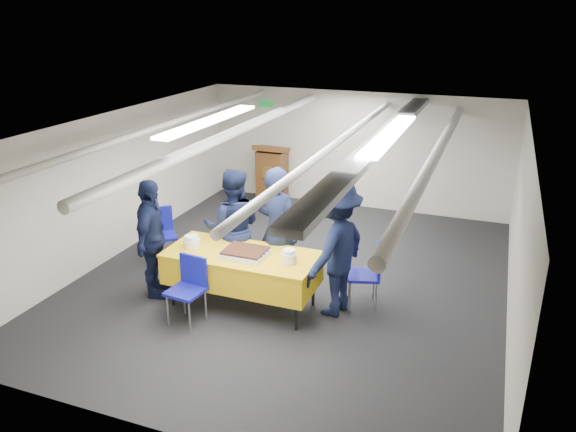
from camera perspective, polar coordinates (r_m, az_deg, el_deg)
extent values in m
plane|color=black|center=(8.45, 0.60, -6.26)|extent=(7.00, 7.00, 0.00)
cube|color=beige|center=(11.21, 6.85, 6.64)|extent=(6.00, 0.02, 2.30)
cube|color=beige|center=(9.41, -16.75, 3.22)|extent=(0.02, 7.00, 2.30)
cube|color=beige|center=(7.57, 22.38, -1.62)|extent=(0.02, 7.00, 2.30)
cube|color=silver|center=(7.70, 0.66, 9.16)|extent=(6.00, 7.00, 0.02)
cylinder|color=silver|center=(8.60, -12.11, 9.17)|extent=(0.10, 6.90, 0.10)
cylinder|color=silver|center=(8.07, -5.41, 8.52)|extent=(0.14, 6.90, 0.14)
cylinder|color=silver|center=(7.56, 4.97, 7.40)|extent=(0.10, 6.90, 0.10)
cylinder|color=silver|center=(7.33, 14.82, 6.06)|extent=(0.14, 6.90, 0.14)
cube|color=gray|center=(7.40, 9.50, 7.71)|extent=(0.28, 6.90, 0.08)
cube|color=white|center=(8.23, -7.98, 9.56)|extent=(0.25, 2.60, 0.04)
cube|color=white|center=(7.36, 10.30, 8.16)|extent=(0.25, 2.60, 0.04)
cube|color=#0C591E|center=(11.62, -2.28, 11.29)|extent=(0.30, 0.04, 0.12)
cylinder|color=black|center=(7.79, -11.66, -7.67)|extent=(0.04, 0.04, 0.36)
cylinder|color=black|center=(7.08, 0.83, -10.25)|extent=(0.04, 0.04, 0.36)
cylinder|color=black|center=(8.30, -9.20, -5.67)|extent=(0.04, 0.04, 0.36)
cylinder|color=black|center=(7.64, 2.58, -7.82)|extent=(0.04, 0.04, 0.36)
cube|color=yellow|center=(7.49, -4.69, -5.34)|extent=(2.00, 0.90, 0.39)
cube|color=yellow|center=(7.40, -4.74, -3.88)|extent=(2.02, 0.92, 0.03)
cube|color=white|center=(7.29, -4.36, -3.85)|extent=(0.55, 0.44, 0.07)
cube|color=black|center=(7.27, -4.37, -3.51)|extent=(0.53, 0.42, 0.03)
sphere|color=navy|center=(7.21, -6.78, -3.83)|extent=(0.04, 0.04, 0.04)
sphere|color=navy|center=(7.53, -5.41, -2.68)|extent=(0.04, 0.04, 0.04)
sphere|color=navy|center=(7.16, -5.92, -3.98)|extent=(0.04, 0.04, 0.04)
sphere|color=navy|center=(7.49, -4.58, -2.81)|extent=(0.04, 0.04, 0.04)
sphere|color=navy|center=(7.11, -5.05, -4.12)|extent=(0.04, 0.04, 0.04)
sphere|color=navy|center=(7.44, -3.73, -2.95)|extent=(0.04, 0.04, 0.04)
sphere|color=navy|center=(7.06, -4.16, -4.27)|extent=(0.04, 0.04, 0.04)
sphere|color=navy|center=(7.39, -2.88, -3.08)|extent=(0.04, 0.04, 0.04)
sphere|color=navy|center=(7.02, -3.26, -4.43)|extent=(0.04, 0.04, 0.04)
sphere|color=navy|center=(7.35, -2.01, -3.22)|extent=(0.04, 0.04, 0.04)
sphere|color=navy|center=(7.30, -6.58, -3.51)|extent=(0.04, 0.04, 0.04)
sphere|color=navy|center=(7.09, -2.77, -4.14)|extent=(0.04, 0.04, 0.04)
sphere|color=navy|center=(7.38, -6.23, -3.22)|extent=(0.04, 0.04, 0.04)
sphere|color=navy|center=(7.17, -2.46, -3.83)|extent=(0.04, 0.04, 0.04)
sphere|color=navy|center=(7.46, -5.89, -2.93)|extent=(0.04, 0.04, 0.04)
sphere|color=navy|center=(7.26, -2.15, -3.53)|extent=(0.04, 0.04, 0.04)
cylinder|color=white|center=(7.65, -9.75, -2.72)|extent=(0.23, 0.23, 0.11)
cylinder|color=white|center=(7.62, -9.78, -2.17)|extent=(0.18, 0.18, 0.05)
cylinder|color=white|center=(7.08, 0.10, -4.29)|extent=(0.19, 0.19, 0.13)
cylinder|color=white|center=(7.05, 0.10, -3.64)|extent=(0.16, 0.16, 0.05)
cube|color=brown|center=(11.44, -1.62, 3.95)|extent=(0.55, 0.45, 1.10)
cube|color=brown|center=(11.26, -1.71, 6.84)|extent=(0.62, 0.53, 0.21)
cylinder|color=gold|center=(11.19, -2.09, 4.37)|extent=(0.28, 0.02, 0.28)
cylinder|color=gray|center=(7.31, -12.12, -9.39)|extent=(0.02, 0.02, 0.43)
cylinder|color=gray|center=(7.12, -9.96, -10.09)|extent=(0.02, 0.02, 0.43)
cylinder|color=gray|center=(7.54, -10.49, -8.29)|extent=(0.02, 0.02, 0.43)
cylinder|color=gray|center=(7.35, -8.36, -8.93)|extent=(0.02, 0.02, 0.43)
cube|color=#121591|center=(7.22, -10.35, -7.54)|extent=(0.47, 0.47, 0.04)
cube|color=#121591|center=(7.25, -9.55, -5.40)|extent=(0.40, 0.09, 0.40)
cylinder|color=gray|center=(7.81, 6.21, -6.96)|extent=(0.02, 0.02, 0.43)
cylinder|color=gray|center=(7.51, 6.31, -8.15)|extent=(0.02, 0.02, 0.43)
cylinder|color=gray|center=(7.84, 8.71, -6.99)|extent=(0.02, 0.02, 0.43)
cylinder|color=gray|center=(7.54, 8.92, -8.18)|extent=(0.02, 0.02, 0.43)
cube|color=#121591|center=(7.57, 7.62, -5.99)|extent=(0.53, 0.53, 0.04)
cube|color=#121591|center=(7.49, 9.15, -4.50)|extent=(0.16, 0.39, 0.40)
cylinder|color=gray|center=(8.89, -13.51, -3.92)|extent=(0.02, 0.02, 0.43)
cylinder|color=gray|center=(8.92, -11.34, -3.66)|extent=(0.02, 0.02, 0.43)
cylinder|color=gray|center=(9.20, -13.73, -3.08)|extent=(0.02, 0.02, 0.43)
cylinder|color=gray|center=(9.23, -11.63, -2.84)|extent=(0.02, 0.02, 0.43)
cube|color=#121591|center=(8.97, -12.66, -1.99)|extent=(0.59, 0.59, 0.04)
cube|color=#121591|center=(9.06, -12.91, -0.27)|extent=(0.33, 0.29, 0.40)
imported|color=black|center=(7.70, -1.06, -1.54)|extent=(0.74, 0.57, 1.83)
imported|color=black|center=(7.98, -5.61, -1.21)|extent=(1.03, 0.93, 1.73)
imported|color=black|center=(7.85, -13.67, -2.31)|extent=(0.69, 1.06, 1.68)
imported|color=black|center=(7.20, 4.82, -3.33)|extent=(0.98, 1.31, 1.81)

